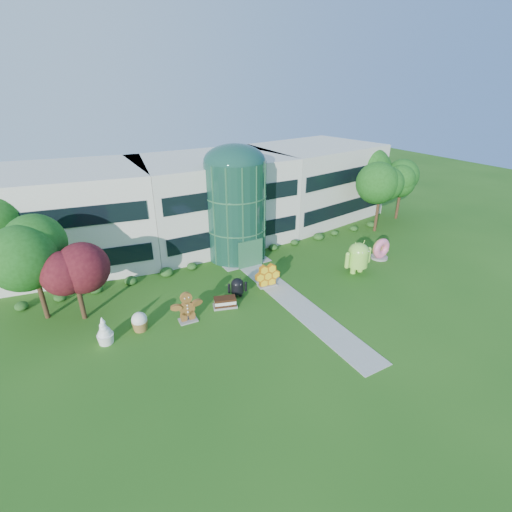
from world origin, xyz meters
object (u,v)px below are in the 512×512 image
android_black (237,286)px  gingerbread (187,307)px  donut (380,248)px  android_green (358,255)px

android_black → gingerbread: gingerbread is taller
donut → gingerbread: size_ratio=0.82×
android_green → gingerbread: 16.95m
android_green → android_black: android_green is taller
android_green → donut: 4.46m
android_green → donut: size_ratio=1.58×
android_green → android_black: bearing=174.8°
android_black → gingerbread: 5.14m
android_green → android_black: (-11.99, 1.68, -0.79)m
android_black → donut: donut is taller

